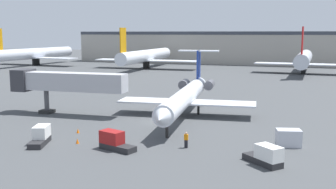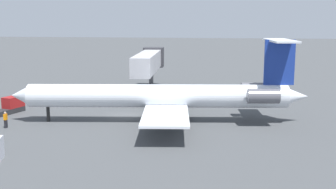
{
  "view_description": "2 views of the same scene",
  "coord_description": "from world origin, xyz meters",
  "views": [
    {
      "loc": [
        18.75,
        -49.69,
        11.84
      ],
      "look_at": [
        0.47,
        2.21,
        3.36
      ],
      "focal_mm": 42.93,
      "sensor_mm": 36.0,
      "label": 1
    },
    {
      "loc": [
        46.42,
        11.36,
        11.06
      ],
      "look_at": [
        0.53,
        4.94,
        2.71
      ],
      "focal_mm": 45.1,
      "sensor_mm": 36.0,
      "label": 2
    }
  ],
  "objects": [
    {
      "name": "baggage_tug_trailing",
      "position": [
        0.34,
        -13.95,
        0.84
      ],
      "size": [
        4.23,
        2.51,
        1.9
      ],
      "color": "#262628",
      "rests_on": "ground_plane"
    },
    {
      "name": "jet_bridge",
      "position": [
        -15.11,
        -0.11,
        4.75
      ],
      "size": [
        17.63,
        4.0,
        6.44
      ],
      "color": "#ADADB2",
      "rests_on": "ground_plane"
    },
    {
      "name": "baggage_tug_lead",
      "position": [
        -8.14,
        -14.64,
        0.84
      ],
      "size": [
        2.69,
        4.24,
        1.9
      ],
      "color": "#262628",
      "rests_on": "ground_plane"
    },
    {
      "name": "traffic_cone_near",
      "position": [
        -4.46,
        -13.28,
        0.28
      ],
      "size": [
        0.36,
        0.36,
        0.55
      ],
      "color": "orange",
      "rests_on": "ground_plane"
    },
    {
      "name": "traffic_cone_mid",
      "position": [
        -6.89,
        -9.28,
        0.28
      ],
      "size": [
        0.36,
        0.36,
        0.55
      ],
      "color": "orange",
      "rests_on": "ground_plane"
    },
    {
      "name": "regional_jet",
      "position": [
        2.29,
        5.13,
        2.95
      ],
      "size": [
        20.07,
        31.97,
        8.89
      ],
      "color": "silver",
      "rests_on": "ground_plane"
    },
    {
      "name": "ground_crew_marshaller",
      "position": [
        7.1,
        -10.96,
        0.86
      ],
      "size": [
        0.41,
        0.28,
        1.69
      ],
      "color": "black",
      "rests_on": "ground_plane"
    },
    {
      "name": "ground_plane",
      "position": [
        0.0,
        0.0,
        -0.05
      ],
      "size": [
        400.0,
        400.0,
        0.1
      ],
      "primitive_type": "cube",
      "color": "#424447"
    }
  ]
}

